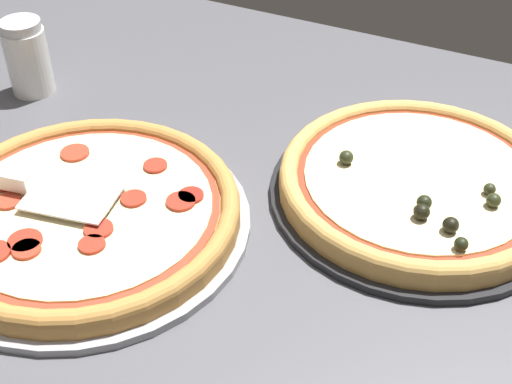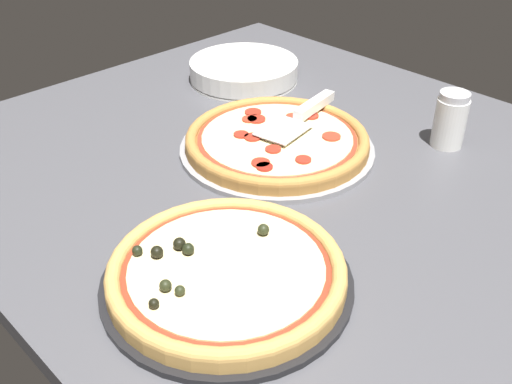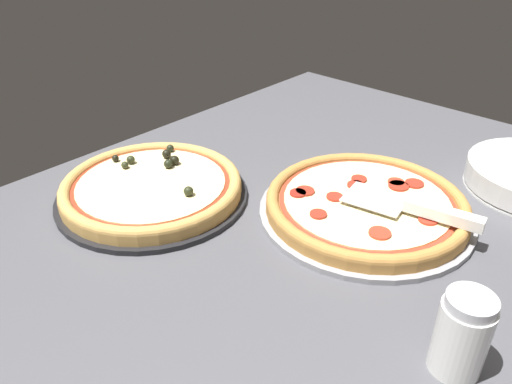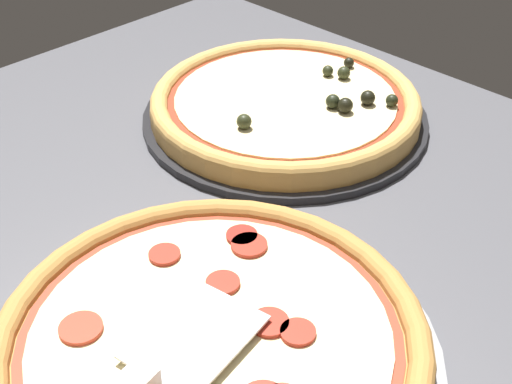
% 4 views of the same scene
% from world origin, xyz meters
% --- Properties ---
extents(ground_plane, '(1.20, 1.11, 0.04)m').
position_xyz_m(ground_plane, '(0.00, 0.00, -0.02)').
color(ground_plane, '#4C4C51').
extents(pizza_pan_front, '(0.38, 0.38, 0.01)m').
position_xyz_m(pizza_pan_front, '(0.01, -0.02, 0.01)').
color(pizza_pan_front, '#939399').
rests_on(pizza_pan_front, ground_plane).
extents(pizza_front, '(0.35, 0.35, 0.03)m').
position_xyz_m(pizza_front, '(0.01, -0.02, 0.02)').
color(pizza_front, '#B77F3D').
rests_on(pizza_front, pizza_pan_front).
extents(pizza_pan_back, '(0.35, 0.35, 0.01)m').
position_xyz_m(pizza_pan_back, '(-0.21, 0.30, 0.01)').
color(pizza_pan_back, black).
rests_on(pizza_pan_back, ground_plane).
extents(pizza_back, '(0.33, 0.33, 0.04)m').
position_xyz_m(pizza_back, '(-0.21, 0.30, 0.03)').
color(pizza_back, tan).
rests_on(pizza_back, pizza_pan_back).
extents(serving_spatula, '(0.09, 0.23, 0.02)m').
position_xyz_m(serving_spatula, '(0.02, -0.12, 0.05)').
color(serving_spatula, silver).
rests_on(serving_spatula, pizza_front).
extents(parmesan_shaker, '(0.06, 0.06, 0.11)m').
position_xyz_m(parmesan_shaker, '(-0.21, -0.28, 0.05)').
color(parmesan_shaker, white).
rests_on(parmesan_shaker, ground_plane).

